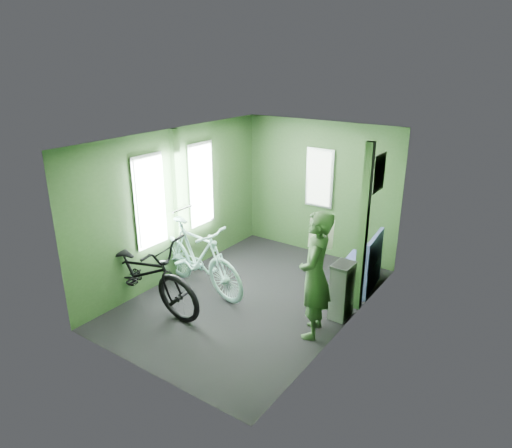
{
  "coord_description": "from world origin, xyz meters",
  "views": [
    {
      "loc": [
        3.34,
        -4.74,
        3.27
      ],
      "look_at": [
        0.0,
        0.1,
        1.1
      ],
      "focal_mm": 32.0,
      "sensor_mm": 36.0,
      "label": 1
    }
  ],
  "objects_px": {
    "bicycle_black": "(145,306)",
    "bench_seat": "(361,271)",
    "bicycle_mint": "(200,290)",
    "passenger": "(315,275)",
    "waste_box": "(342,291)"
  },
  "relations": [
    {
      "from": "bicycle_mint",
      "to": "passenger",
      "type": "bearing_deg",
      "value": -81.43
    },
    {
      "from": "bicycle_black",
      "to": "bench_seat",
      "type": "relative_size",
      "value": 2.4
    },
    {
      "from": "bicycle_mint",
      "to": "passenger",
      "type": "distance_m",
      "value": 2.07
    },
    {
      "from": "waste_box",
      "to": "bench_seat",
      "type": "height_order",
      "value": "bench_seat"
    },
    {
      "from": "bicycle_black",
      "to": "waste_box",
      "type": "xyz_separation_m",
      "value": [
        2.35,
        1.31,
        0.39
      ]
    },
    {
      "from": "passenger",
      "to": "bench_seat",
      "type": "height_order",
      "value": "passenger"
    },
    {
      "from": "passenger",
      "to": "waste_box",
      "type": "bearing_deg",
      "value": 150.65
    },
    {
      "from": "waste_box",
      "to": "bicycle_black",
      "type": "bearing_deg",
      "value": -150.92
    },
    {
      "from": "bicycle_mint",
      "to": "waste_box",
      "type": "xyz_separation_m",
      "value": [
        2.03,
        0.52,
        0.39
      ]
    },
    {
      "from": "bicycle_mint",
      "to": "bicycle_black",
      "type": "bearing_deg",
      "value": 167.43
    },
    {
      "from": "passenger",
      "to": "bicycle_mint",
      "type": "bearing_deg",
      "value": -107.91
    },
    {
      "from": "bicycle_black",
      "to": "bicycle_mint",
      "type": "distance_m",
      "value": 0.85
    },
    {
      "from": "bench_seat",
      "to": "bicycle_black",
      "type": "bearing_deg",
      "value": -141.16
    },
    {
      "from": "passenger",
      "to": "bench_seat",
      "type": "relative_size",
      "value": 1.87
    },
    {
      "from": "passenger",
      "to": "bench_seat",
      "type": "xyz_separation_m",
      "value": [
        0.01,
        1.49,
        -0.55
      ]
    }
  ]
}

